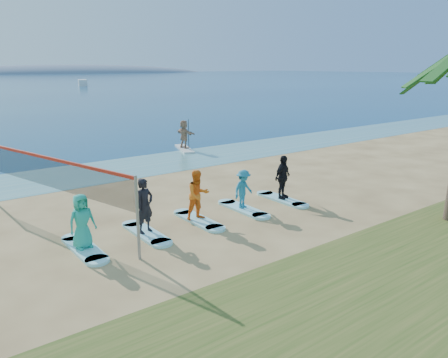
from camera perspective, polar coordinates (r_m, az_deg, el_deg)
ground at (r=15.91m, az=3.59°, el=-5.44°), size 600.00×600.00×0.00m
shallow_water at (r=24.51m, az=-12.58°, el=1.45°), size 600.00×600.00×0.00m
island_ridge at (r=328.51m, az=-18.97°, el=12.96°), size 220.00×56.00×18.00m
volleyball_net at (r=16.07m, az=-21.94°, el=0.79°), size 2.41×8.79×2.50m
paddleboard at (r=29.23m, az=-5.19°, el=3.96°), size 1.65×3.06×0.12m
paddleboarder at (r=29.06m, az=-5.24°, el=5.86°), size 0.73×1.76×1.84m
boat_offshore_b at (r=126.55m, az=-17.96°, el=11.51°), size 3.66×6.07×1.63m
surfboard_0 at (r=14.12m, az=-17.79°, el=-8.65°), size 0.70×2.20×0.09m
student_0 at (r=13.80m, az=-18.07°, el=-5.25°), size 0.88×0.62×1.69m
surfboard_1 at (r=14.85m, az=-10.14°, el=-6.97°), size 0.70×2.20×0.09m
student_1 at (r=14.53m, az=-10.31°, el=-3.45°), size 0.76×0.61×1.83m
surfboard_2 at (r=15.83m, az=-3.36°, el=-5.38°), size 0.70×2.20×0.09m
student_2 at (r=15.53m, az=-3.42°, el=-2.09°), size 0.92×0.74×1.80m
surfboard_3 at (r=17.01m, az=2.52°, el=-3.92°), size 0.70×2.20×0.09m
student_3 at (r=16.77m, az=2.55°, el=-1.33°), size 1.07×0.76×1.51m
surfboard_4 at (r=18.35m, az=7.57°, el=-2.64°), size 0.70×2.20×0.09m
student_4 at (r=18.09m, az=7.67°, el=0.24°), size 1.14×0.71×1.81m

